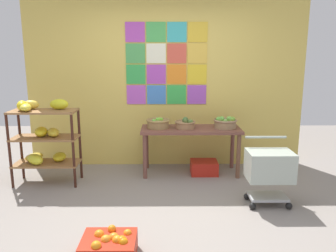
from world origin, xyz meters
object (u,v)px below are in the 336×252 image
object	(u,v)px
orange_crate_foreground	(109,247)
fruit_basket_left	(158,123)
shopping_cart	(269,168)
display_table	(191,134)
banana_shelf_unit	(43,135)
fruit_basket_back_left	(225,123)
fruit_basket_centre	(185,124)
produce_crate_under_table	(204,167)

from	to	relation	value
orange_crate_foreground	fruit_basket_left	bearing A→B (deg)	79.93
orange_crate_foreground	shopping_cart	size ratio (longest dim) A/B	0.60
display_table	fruit_basket_left	bearing A→B (deg)	178.89
banana_shelf_unit	shopping_cart	distance (m)	3.00
fruit_basket_left	banana_shelf_unit	bearing A→B (deg)	-166.47
banana_shelf_unit	fruit_basket_back_left	xyz separation A→B (m)	(2.56, 0.37, 0.09)
banana_shelf_unit	orange_crate_foreground	bearing A→B (deg)	-57.06
fruit_basket_centre	fruit_basket_left	bearing A→B (deg)	177.48
banana_shelf_unit	produce_crate_under_table	distance (m)	2.35
display_table	produce_crate_under_table	bearing A→B (deg)	-12.17
display_table	produce_crate_under_table	distance (m)	0.54
orange_crate_foreground	display_table	bearing A→B (deg)	68.15
fruit_basket_centre	produce_crate_under_table	distance (m)	0.73
display_table	orange_crate_foreground	xyz separation A→B (m)	(-0.87, -2.18, -0.49)
fruit_basket_back_left	shopping_cart	bearing A→B (deg)	-73.01
display_table	shopping_cart	size ratio (longest dim) A/B	1.85
fruit_basket_centre	shopping_cart	size ratio (longest dim) A/B	0.39
fruit_basket_centre	banana_shelf_unit	bearing A→B (deg)	-169.67
fruit_basket_back_left	fruit_basket_left	distance (m)	0.99
fruit_basket_centre	fruit_basket_back_left	xyz separation A→B (m)	(0.59, 0.01, 0.01)
display_table	fruit_basket_centre	distance (m)	0.19
produce_crate_under_table	fruit_basket_centre	bearing A→B (deg)	172.95
display_table	fruit_basket_centre	bearing A→B (deg)	-174.21
fruit_basket_centre	fruit_basket_back_left	world-z (taller)	fruit_basket_back_left
fruit_basket_left	orange_crate_foreground	world-z (taller)	fruit_basket_left
fruit_basket_centre	fruit_basket_back_left	size ratio (longest dim) A/B	0.88
fruit_basket_centre	orange_crate_foreground	size ratio (longest dim) A/B	0.65
produce_crate_under_table	shopping_cart	distance (m)	1.29
fruit_basket_centre	fruit_basket_left	world-z (taller)	fruit_basket_centre
fruit_basket_back_left	fruit_basket_left	size ratio (longest dim) A/B	1.00
fruit_basket_back_left	banana_shelf_unit	bearing A→B (deg)	-171.80
banana_shelf_unit	fruit_basket_centre	size ratio (longest dim) A/B	3.80
banana_shelf_unit	display_table	size ratio (longest dim) A/B	0.80
produce_crate_under_table	fruit_basket_left	bearing A→B (deg)	175.60
fruit_basket_left	orange_crate_foreground	distance (m)	2.32
banana_shelf_unit	fruit_basket_centre	xyz separation A→B (m)	(1.97, 0.36, 0.08)
orange_crate_foreground	fruit_basket_centre	bearing A→B (deg)	69.97
display_table	fruit_basket_left	distance (m)	0.52
fruit_basket_back_left	fruit_basket_left	bearing A→B (deg)	179.53
display_table	fruit_basket_back_left	distance (m)	0.54
display_table	fruit_basket_back_left	bearing A→B (deg)	0.15
fruit_basket_centre	shopping_cart	world-z (taller)	fruit_basket_centre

